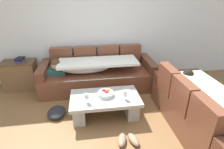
# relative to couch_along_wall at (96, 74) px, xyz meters

# --- Properties ---
(ground_plane) EXTENTS (14.00, 14.00, 0.00)m
(ground_plane) POSITION_rel_couch_along_wall_xyz_m (0.03, -1.63, -0.33)
(ground_plane) COLOR brown
(back_wall) EXTENTS (9.00, 0.10, 2.70)m
(back_wall) POSITION_rel_couch_along_wall_xyz_m (0.03, 0.52, 1.02)
(back_wall) COLOR silver
(back_wall) RESTS_ON ground_plane
(couch_along_wall) EXTENTS (2.52, 0.92, 0.88)m
(couch_along_wall) POSITION_rel_couch_along_wall_xyz_m (0.00, 0.00, 0.00)
(couch_along_wall) COLOR brown
(couch_along_wall) RESTS_ON ground_plane
(couch_near_window) EXTENTS (0.92, 1.97, 0.88)m
(couch_near_window) POSITION_rel_couch_along_wall_xyz_m (1.54, -1.61, 0.01)
(couch_near_window) COLOR brown
(couch_near_window) RESTS_ON ground_plane
(coffee_table) EXTENTS (1.20, 0.68, 0.38)m
(coffee_table) POSITION_rel_couch_along_wall_xyz_m (0.08, -1.07, -0.09)
(coffee_table) COLOR #A2A39D
(coffee_table) RESTS_ON ground_plane
(fruit_bowl) EXTENTS (0.28, 0.28, 0.10)m
(fruit_bowl) POSITION_rel_couch_along_wall_xyz_m (0.10, -1.03, 0.09)
(fruit_bowl) COLOR silver
(fruit_bowl) RESTS_ON coffee_table
(wine_glass_near_left) EXTENTS (0.07, 0.07, 0.17)m
(wine_glass_near_left) POSITION_rel_couch_along_wall_xyz_m (-0.23, -1.21, 0.17)
(wine_glass_near_left) COLOR silver
(wine_glass_near_left) RESTS_ON coffee_table
(wine_glass_near_right) EXTENTS (0.07, 0.07, 0.17)m
(wine_glass_near_right) POSITION_rel_couch_along_wall_xyz_m (0.40, -1.20, 0.17)
(wine_glass_near_right) COLOR silver
(wine_glass_near_right) RESTS_ON coffee_table
(open_magazine) EXTENTS (0.32, 0.26, 0.01)m
(open_magazine) POSITION_rel_couch_along_wall_xyz_m (0.44, -1.01, 0.06)
(open_magazine) COLOR white
(open_magazine) RESTS_ON coffee_table
(side_cabinet) EXTENTS (0.72, 0.44, 0.64)m
(side_cabinet) POSITION_rel_couch_along_wall_xyz_m (-1.71, 0.22, -0.01)
(side_cabinet) COLOR brown
(side_cabinet) RESTS_ON ground_plane
(book_stack_on_cabinet) EXTENTS (0.18, 0.23, 0.09)m
(book_stack_on_cabinet) POSITION_rel_couch_along_wall_xyz_m (-1.64, 0.22, 0.36)
(book_stack_on_cabinet) COLOR #2D569E
(book_stack_on_cabinet) RESTS_ON side_cabinet
(pair_of_shoes) EXTENTS (0.36, 0.31, 0.09)m
(pair_of_shoes) POSITION_rel_couch_along_wall_xyz_m (0.33, -1.78, -0.28)
(pair_of_shoes) COLOR #8C7259
(pair_of_shoes) RESTS_ON ground_plane
(crumpled_garment) EXTENTS (0.34, 0.41, 0.12)m
(crumpled_garment) POSITION_rel_couch_along_wall_xyz_m (-0.79, -0.95, -0.27)
(crumpled_garment) COLOR #232328
(crumpled_garment) RESTS_ON ground_plane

